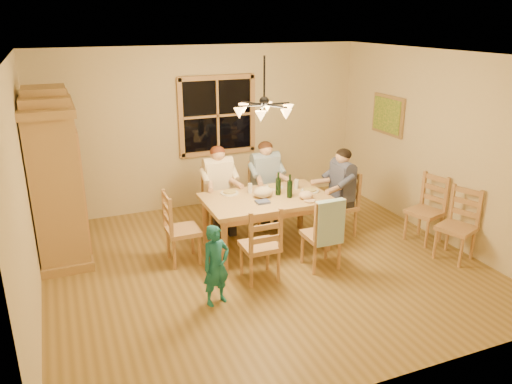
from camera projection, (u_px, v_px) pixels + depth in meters
name	position (u px, v px, depth m)	size (l,w,h in m)	color
floor	(263.00, 264.00, 6.66)	(5.50, 5.50, 0.00)	olive
ceiling	(264.00, 55.00, 5.76)	(5.50, 5.00, 0.02)	white
wall_back	(206.00, 128.00, 8.40)	(5.50, 0.02, 2.70)	beige
wall_left	(23.00, 196.00, 5.23)	(0.02, 5.00, 2.70)	beige
wall_right	(439.00, 147.00, 7.19)	(0.02, 5.00, 2.70)	beige
window	(217.00, 116.00, 8.37)	(1.30, 0.06, 1.30)	black
painting	(388.00, 115.00, 8.15)	(0.06, 0.78, 0.64)	olive
chandelier	(264.00, 109.00, 5.97)	(0.77, 0.68, 0.71)	black
armoire	(57.00, 181.00, 6.62)	(0.66, 1.40, 2.30)	olive
dining_table	(266.00, 204.00, 6.94)	(1.73, 1.06, 0.76)	#AF7B4D
chair_far_left	(219.00, 212.00, 7.62)	(0.44, 0.42, 0.99)	tan
chair_far_right	(265.00, 205.00, 7.89)	(0.44, 0.42, 0.99)	tan
chair_near_left	(260.00, 257.00, 6.20)	(0.44, 0.42, 0.99)	tan
chair_near_right	(321.00, 246.00, 6.50)	(0.44, 0.42, 0.99)	tan
chair_end_left	(183.00, 241.00, 6.64)	(0.42, 0.44, 0.99)	tan
chair_end_right	(339.00, 215.00, 7.48)	(0.42, 0.44, 0.99)	tan
adult_woman	(218.00, 178.00, 7.44)	(0.40, 0.42, 0.87)	#F9E2C0
adult_plaid_man	(266.00, 173.00, 7.71)	(0.40, 0.42, 0.87)	#375E99
adult_slate_man	(341.00, 181.00, 7.31)	(0.42, 0.40, 0.87)	#42476A
towel	(330.00, 223.00, 6.20)	(0.38, 0.10, 0.58)	#9FC8D8
wine_bottle_a	(278.00, 184.00, 6.95)	(0.08, 0.08, 0.33)	black
wine_bottle_b	(290.00, 186.00, 6.84)	(0.08, 0.08, 0.33)	black
plate_woman	(229.00, 193.00, 7.04)	(0.26, 0.26, 0.02)	white
plate_plaid	(274.00, 187.00, 7.29)	(0.26, 0.26, 0.02)	white
plate_slate	(310.00, 191.00, 7.12)	(0.26, 0.26, 0.02)	white
wine_glass_a	(250.00, 188.00, 7.05)	(0.06, 0.06, 0.14)	silver
wine_glass_b	(296.00, 184.00, 7.22)	(0.06, 0.06, 0.14)	silver
cap	(306.00, 195.00, 6.83)	(0.20, 0.20, 0.11)	#D9B391
napkin	(263.00, 202.00, 6.69)	(0.18, 0.14, 0.03)	#465080
cloth_bundle	(263.00, 192.00, 6.88)	(0.28, 0.22, 0.15)	#C1AD8C
child	(216.00, 265.00, 5.61)	(0.35, 0.23, 0.96)	#1A6D78
chair_spare_front	(455.00, 238.00, 6.71)	(0.55, 0.56, 0.99)	tan
chair_spare_back	(424.00, 222.00, 7.26)	(0.52, 0.54, 0.99)	tan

